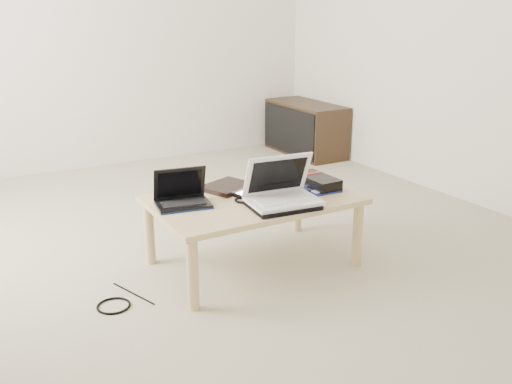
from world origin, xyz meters
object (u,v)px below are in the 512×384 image
media_cabinet (305,129)px  gpu_box (317,181)px  coffee_table (253,205)px  netbook (182,197)px  white_laptop (282,192)px

media_cabinet → gpu_box: size_ratio=3.07×
coffee_table → netbook: 0.40m
coffee_table → media_cabinet: (1.71, 1.97, -0.10)m
media_cabinet → white_laptop: (-1.64, -2.15, 0.22)m
media_cabinet → gpu_box: (-1.29, -1.98, 0.18)m
media_cabinet → coffee_table: bearing=-130.9°
white_laptop → media_cabinet: bearing=52.7°
coffee_table → netbook: size_ratio=3.60×
media_cabinet → gpu_box: 2.37m
gpu_box → coffee_table: bearing=178.2°
media_cabinet → netbook: netbook is taller
coffee_table → media_cabinet: bearing=49.1°
netbook → gpu_box: 0.81m
netbook → white_laptop: bearing=-29.8°
media_cabinet → white_laptop: size_ratio=2.32×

